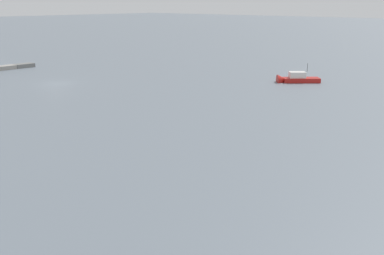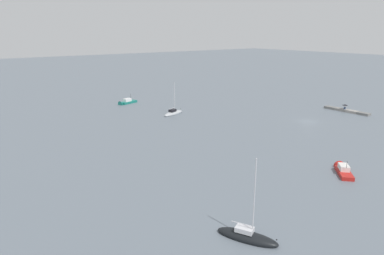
{
  "view_description": "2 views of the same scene",
  "coord_description": "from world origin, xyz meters",
  "px_view_note": "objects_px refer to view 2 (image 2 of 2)",
  "views": [
    {
      "loc": [
        29.66,
        49.32,
        9.79
      ],
      "look_at": [
        6.51,
        28.42,
        1.06
      ],
      "focal_mm": 42.31,
      "sensor_mm": 36.0,
      "label": 1
    },
    {
      "loc": [
        -44.06,
        66.35,
        19.7
      ],
      "look_at": [
        7.91,
        27.11,
        1.38
      ],
      "focal_mm": 32.0,
      "sensor_mm": 36.0,
      "label": 2
    }
  ],
  "objects_px": {
    "umbrella_open_black": "(345,105)",
    "sailboat_black_far": "(247,236)",
    "motorboat_teal_near": "(126,103)",
    "motorboat_red_far": "(343,170)",
    "sailboat_grey_outer": "(173,113)",
    "person_seated_blue_left": "(344,108)"
  },
  "relations": [
    {
      "from": "umbrella_open_black",
      "to": "sailboat_black_far",
      "type": "height_order",
      "value": "sailboat_black_far"
    },
    {
      "from": "motorboat_teal_near",
      "to": "motorboat_red_far",
      "type": "distance_m",
      "value": 63.46
    },
    {
      "from": "person_seated_blue_left",
      "to": "motorboat_teal_near",
      "type": "xyz_separation_m",
      "value": [
        42.32,
        40.11,
        -0.49
      ]
    },
    {
      "from": "sailboat_grey_outer",
      "to": "sailboat_black_far",
      "type": "bearing_deg",
      "value": -44.35
    },
    {
      "from": "person_seated_blue_left",
      "to": "umbrella_open_black",
      "type": "relative_size",
      "value": 0.52
    },
    {
      "from": "person_seated_blue_left",
      "to": "sailboat_black_far",
      "type": "xyz_separation_m",
      "value": [
        -24.37,
        60.41,
        -0.53
      ]
    },
    {
      "from": "sailboat_black_far",
      "to": "sailboat_grey_outer",
      "type": "height_order",
      "value": "sailboat_black_far"
    },
    {
      "from": "motorboat_teal_near",
      "to": "motorboat_red_far",
      "type": "relative_size",
      "value": 1.23
    },
    {
      "from": "sailboat_black_far",
      "to": "motorboat_red_far",
      "type": "relative_size",
      "value": 1.8
    },
    {
      "from": "sailboat_grey_outer",
      "to": "motorboat_teal_near",
      "type": "relative_size",
      "value": 1.36
    },
    {
      "from": "umbrella_open_black",
      "to": "sailboat_black_far",
      "type": "distance_m",
      "value": 65.18
    },
    {
      "from": "umbrella_open_black",
      "to": "sailboat_grey_outer",
      "type": "height_order",
      "value": "sailboat_grey_outer"
    },
    {
      "from": "motorboat_red_far",
      "to": "motorboat_teal_near",
      "type": "bearing_deg",
      "value": 139.22
    },
    {
      "from": "umbrella_open_black",
      "to": "motorboat_teal_near",
      "type": "height_order",
      "value": "motorboat_teal_near"
    },
    {
      "from": "person_seated_blue_left",
      "to": "sailboat_grey_outer",
      "type": "bearing_deg",
      "value": 67.53
    },
    {
      "from": "motorboat_teal_near",
      "to": "motorboat_red_far",
      "type": "height_order",
      "value": "motorboat_teal_near"
    },
    {
      "from": "sailboat_grey_outer",
      "to": "motorboat_teal_near",
      "type": "distance_m",
      "value": 18.97
    },
    {
      "from": "person_seated_blue_left",
      "to": "motorboat_red_far",
      "type": "height_order",
      "value": "motorboat_red_far"
    },
    {
      "from": "umbrella_open_black",
      "to": "motorboat_red_far",
      "type": "distance_m",
      "value": 42.94
    },
    {
      "from": "sailboat_grey_outer",
      "to": "motorboat_teal_near",
      "type": "height_order",
      "value": "sailboat_grey_outer"
    },
    {
      "from": "sailboat_grey_outer",
      "to": "umbrella_open_black",
      "type": "bearing_deg",
      "value": 39.13
    },
    {
      "from": "umbrella_open_black",
      "to": "sailboat_black_far",
      "type": "bearing_deg",
      "value": 111.94
    }
  ]
}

